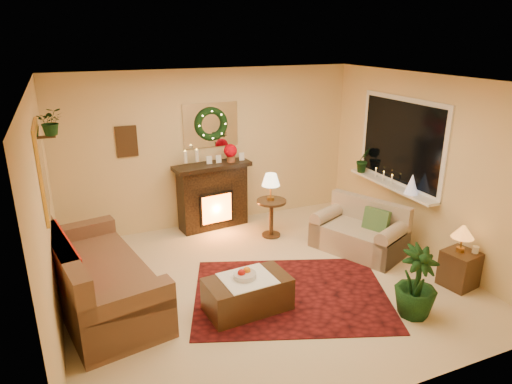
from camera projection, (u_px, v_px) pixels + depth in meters
name	position (u px, v px, depth m)	size (l,w,h in m)	color
floor	(266.00, 282.00, 6.04)	(5.00, 5.00, 0.00)	beige
ceiling	(268.00, 81.00, 5.18)	(5.00, 5.00, 0.00)	white
wall_back	(211.00, 149.00, 7.57)	(5.00, 5.00, 0.00)	#EFD88C
wall_front	(383.00, 273.00, 3.66)	(5.00, 5.00, 0.00)	#EFD88C
wall_left	(46.00, 220.00, 4.69)	(4.50, 4.50, 0.00)	#EFD88C
wall_right	(426.00, 167.00, 6.54)	(4.50, 4.50, 0.00)	#EFD88C
area_rug	(291.00, 294.00, 5.75)	(2.40, 1.80, 0.01)	maroon
sofa	(99.00, 272.00, 5.42)	(0.98, 2.24, 0.96)	#4F2C1C
red_throw	(95.00, 264.00, 5.57)	(0.77, 1.25, 0.02)	red
fireplace	(213.00, 196.00, 7.61)	(1.13, 0.36, 1.04)	black
poinsettia	(230.00, 151.00, 7.44)	(0.22, 0.22, 0.22)	#BC000E
mantel_candle_a	(185.00, 157.00, 7.21)	(0.06, 0.06, 0.19)	white
mantel_candle_b	(197.00, 156.00, 7.29)	(0.06, 0.06, 0.19)	white
mantel_mirror	(211.00, 125.00, 7.42)	(0.92, 0.02, 0.72)	white
wreath	(211.00, 124.00, 7.37)	(0.55, 0.55, 0.11)	#194719
wall_art	(127.00, 141.00, 6.97)	(0.32, 0.03, 0.48)	#381E11
gold_mirror	(42.00, 170.00, 4.81)	(0.03, 0.84, 1.00)	gold
hanging_plant	(53.00, 135.00, 5.44)	(0.33, 0.28, 0.36)	#194719
loveseat	(359.00, 225.00, 6.77)	(0.75, 1.30, 0.75)	gray
window_frame	(401.00, 142.00, 6.93)	(0.03, 1.86, 1.36)	white
window_glass	(400.00, 142.00, 6.92)	(0.02, 1.70, 1.22)	black
window_sill	(391.00, 185.00, 7.11)	(0.22, 1.86, 0.04)	white
mini_tree	(412.00, 184.00, 6.63)	(0.20, 0.20, 0.30)	silver
sill_plant	(363.00, 161.00, 7.65)	(0.30, 0.24, 0.55)	#1A551C
side_table_round	(271.00, 217.00, 7.31)	(0.47, 0.47, 0.61)	black
lamp_cream	(271.00, 184.00, 7.14)	(0.29, 0.29, 0.44)	#FFF3C3
end_table_square	(460.00, 267.00, 5.87)	(0.39, 0.39, 0.48)	black
lamp_tiffany	(463.00, 233.00, 5.73)	(0.28, 0.28, 0.41)	orange
coffee_table	(248.00, 294.00, 5.37)	(0.98, 0.54, 0.41)	black
fruit_bowl	(245.00, 275.00, 5.31)	(0.27, 0.27, 0.06)	silver
floor_palm	(417.00, 281.00, 5.20)	(1.43, 1.43, 2.55)	#15350F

